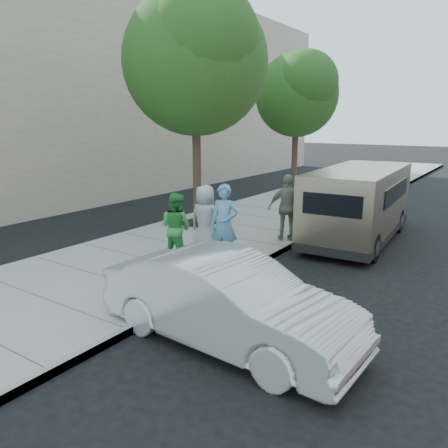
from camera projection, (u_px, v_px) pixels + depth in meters
The scene contains 13 objects.
ground at pixel (211, 256), 11.83m from camera, with size 120.00×120.00×0.00m, color black.
sidewalk at pixel (183, 247), 12.36m from camera, with size 5.00×60.00×0.15m, color gray.
curb_face at pixel (258, 263), 11.03m from camera, with size 0.12×60.00×0.16m, color gray.
near_building at pixel (12, 87), 18.83m from camera, with size 8.00×44.00×10.00m, color tan.
tree_near at pixel (196, 56), 13.71m from camera, with size 4.62×4.60×7.53m.
tree_far at pixel (298, 91), 19.99m from camera, with size 3.92×3.80×6.49m.
parking_meter at pixel (221, 218), 11.00m from camera, with size 0.29×0.12×1.41m.
van at pixel (360, 203), 13.17m from camera, with size 2.30×6.03×2.20m.
sedan at pixel (228, 301), 7.04m from camera, with size 1.55×4.45×1.47m, color silver.
person_officer at pixel (224, 224), 10.58m from camera, with size 0.71×0.47×1.95m, color #5695B8.
person_green_shirt at pixel (176, 227), 10.78m from camera, with size 0.84×0.65×1.72m, color green.
person_gray_shirt at pixel (205, 220), 11.35m from camera, with size 0.89×0.58×1.82m, color #ABABAE.
person_striped_polo at pixel (288, 208), 12.64m from camera, with size 1.13×0.47×1.93m, color gray.
Camera 1 is at (6.62, -9.18, 3.57)m, focal length 35.00 mm.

